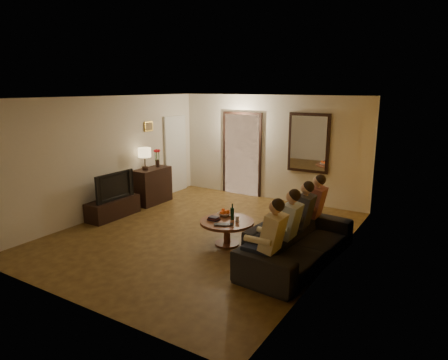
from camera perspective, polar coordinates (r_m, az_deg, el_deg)
The scene contains 33 objects.
floor at distance 7.85m, azimuth -3.04°, elevation -7.65°, with size 5.00×6.00×0.01m, color #483013.
ceiling at distance 7.34m, azimuth -3.29°, elevation 11.69°, with size 5.00×6.00×0.01m, color white.
back_wall at distance 10.06m, azimuth 6.65°, elevation 4.59°, with size 5.00×0.02×2.60m, color beige.
front_wall at distance 5.37m, azimuth -21.73°, elevation -3.86°, with size 5.00×0.02×2.60m, color beige.
left_wall at distance 9.12m, azimuth -16.21°, elevation 3.27°, with size 0.02×6.00×2.60m, color beige.
right_wall at distance 6.43m, azimuth 15.49°, elevation -0.70°, with size 0.02×6.00×2.60m, color beige.
orange_accent at distance 6.43m, azimuth 15.40°, elevation -0.69°, with size 0.01×6.00×2.60m, color #C68821.
kitchen_doorway at distance 10.44m, azimuth 2.58°, elevation 3.59°, with size 1.00×0.06×2.10m, color #FFE0A5.
door_trim at distance 10.43m, azimuth 2.55°, elevation 3.58°, with size 1.12×0.04×2.22m, color black.
fridge_glimpse at distance 10.35m, azimuth 3.79°, elevation 2.65°, with size 0.45×0.03×1.70m, color silver.
mirror_frame at distance 9.62m, azimuth 12.00°, elevation 5.20°, with size 1.00×0.05×1.40m, color black.
mirror_glass at distance 9.59m, azimuth 11.94°, elevation 5.18°, with size 0.86×0.02×1.26m, color white.
white_door at distance 10.80m, azimuth -6.94°, elevation 3.66°, with size 0.06×0.85×2.04m, color white.
framed_art at distance 9.94m, azimuth -10.73°, elevation 7.54°, with size 0.03×0.28×0.24m, color #B28C33.
art_canvas at distance 9.93m, azimuth -10.66°, elevation 7.54°, with size 0.01×0.22×0.18m, color brown.
dresser at distance 9.89m, azimuth -10.20°, elevation -0.81°, with size 0.45×0.97×0.86m, color black.
table_lamp at distance 9.58m, azimuth -11.24°, elevation 2.99°, with size 0.30×0.30×0.54m, color beige, non-canonical shape.
flower_vase at distance 9.91m, azimuth -9.51°, elevation 3.11°, with size 0.14×0.14×0.44m, color red, non-canonical shape.
tv_stand at distance 9.07m, azimuth -15.56°, elevation -3.87°, with size 0.45×1.23×0.41m, color black.
tv at distance 8.93m, azimuth -15.76°, elevation -0.79°, with size 0.14×1.04×0.60m, color black.
sofa at distance 6.59m, azimuth 10.56°, elevation -8.69°, with size 0.96×2.45×0.72m, color black.
person_a at distance 5.77m, azimuth 6.43°, elevation -9.21°, with size 0.60×0.40×1.20m, color tan, non-canonical shape.
person_b at distance 6.28m, azimuth 8.79°, elevation -7.38°, with size 0.60×0.40×1.20m, color tan, non-canonical shape.
person_c at distance 6.81m, azimuth 10.78°, elevation -5.82°, with size 0.60×0.40×1.20m, color tan, non-canonical shape.
person_d at distance 7.34m, azimuth 12.47°, elevation -4.48°, with size 0.60×0.40×1.20m, color tan, non-canonical shape.
dog at distance 7.22m, azimuth 7.91°, elevation -7.28°, with size 0.56×0.24×0.56m, color #A66F4C, non-canonical shape.
coffee_table at distance 7.25m, azimuth 0.43°, elevation -7.51°, with size 0.97×0.97×0.45m, color brown.
bowl at distance 7.43m, azimuth 0.13°, elevation -4.89°, with size 0.26×0.26×0.06m, color white.
oranges at distance 7.41m, azimuth 0.13°, elevation -4.39°, with size 0.20×0.20×0.08m, color #FF5915, non-canonical shape.
wine_bottle at distance 7.18m, azimuth 1.20°, elevation -4.51°, with size 0.07×0.07×0.31m, color black, non-canonical shape.
wine_glass at distance 7.11m, azimuth 1.89°, elevation -5.59°, with size 0.06×0.06×0.10m, color silver.
book_stack at distance 7.20m, azimuth -1.48°, elevation -5.49°, with size 0.20×0.15×0.07m, color black, non-canonical shape.
laptop at distance 6.90m, azimuth -0.06°, elevation -6.52°, with size 0.33×0.21×0.03m, color black.
Camera 1 is at (4.19, -6.02, 2.79)m, focal length 32.00 mm.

